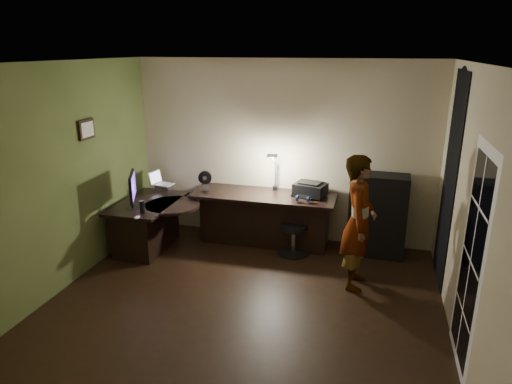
% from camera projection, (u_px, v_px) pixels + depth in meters
% --- Properties ---
extents(floor, '(4.50, 4.00, 0.01)m').
position_uv_depth(floor, '(245.00, 300.00, 5.38)').
color(floor, black).
rests_on(floor, ground).
extents(ceiling, '(4.50, 4.00, 0.01)m').
position_uv_depth(ceiling, '(244.00, 62.00, 4.56)').
color(ceiling, silver).
rests_on(ceiling, floor).
extents(wall_back, '(4.50, 0.01, 2.70)m').
position_uv_depth(wall_back, '(282.00, 152.00, 6.81)').
color(wall_back, tan).
rests_on(wall_back, floor).
extents(wall_front, '(4.50, 0.01, 2.70)m').
position_uv_depth(wall_front, '(163.00, 276.00, 3.12)').
color(wall_front, tan).
rests_on(wall_front, floor).
extents(wall_left, '(0.01, 4.00, 2.70)m').
position_uv_depth(wall_left, '(66.00, 176.00, 5.52)').
color(wall_left, tan).
rests_on(wall_left, floor).
extents(wall_right, '(0.01, 4.00, 2.70)m').
position_uv_depth(wall_right, '(468.00, 209.00, 4.42)').
color(wall_right, tan).
rests_on(wall_right, floor).
extents(green_wall_overlay, '(0.00, 4.00, 2.70)m').
position_uv_depth(green_wall_overlay, '(67.00, 176.00, 5.52)').
color(green_wall_overlay, '#505E2C').
rests_on(green_wall_overlay, floor).
extents(arched_doorway, '(0.01, 0.90, 2.60)m').
position_uv_depth(arched_doorway, '(449.00, 181.00, 5.49)').
color(arched_doorway, black).
rests_on(arched_doorway, floor).
extents(french_door, '(0.02, 0.92, 2.10)m').
position_uv_depth(french_door, '(471.00, 261.00, 4.01)').
color(french_door, white).
rests_on(french_door, floor).
extents(framed_picture, '(0.04, 0.30, 0.25)m').
position_uv_depth(framed_picture, '(86.00, 129.00, 5.77)').
color(framed_picture, black).
rests_on(framed_picture, wall_left).
extents(desk_left, '(0.77, 1.26, 0.73)m').
position_uv_depth(desk_left, '(149.00, 225.00, 6.64)').
color(desk_left, black).
rests_on(desk_left, floor).
extents(desk_right, '(2.09, 0.73, 0.78)m').
position_uv_depth(desk_right, '(264.00, 219.00, 6.80)').
color(desk_right, black).
rests_on(desk_right, floor).
extents(cabinet, '(0.80, 0.42, 1.18)m').
position_uv_depth(cabinet, '(377.00, 215.00, 6.40)').
color(cabinet, black).
rests_on(cabinet, floor).
extents(laptop_stand, '(0.23, 0.20, 0.09)m').
position_uv_depth(laptop_stand, '(164.00, 187.00, 7.09)').
color(laptop_stand, silver).
rests_on(laptop_stand, desk_left).
extents(laptop, '(0.34, 0.33, 0.20)m').
position_uv_depth(laptop, '(163.00, 178.00, 7.05)').
color(laptop, silver).
rests_on(laptop, laptop_stand).
extents(monitor, '(0.33, 0.55, 0.37)m').
position_uv_depth(monitor, '(132.00, 196.00, 6.25)').
color(monitor, black).
rests_on(monitor, desk_left).
extents(mouse, '(0.10, 0.12, 0.04)m').
position_uv_depth(mouse, '(137.00, 217.00, 5.92)').
color(mouse, silver).
rests_on(mouse, desk_left).
extents(phone, '(0.07, 0.13, 0.01)m').
position_uv_depth(phone, '(172.00, 196.00, 6.82)').
color(phone, black).
rests_on(phone, desk_left).
extents(pen, '(0.09, 0.11, 0.01)m').
position_uv_depth(pen, '(166.00, 212.00, 6.15)').
color(pen, black).
rests_on(pen, desk_left).
extents(speaker, '(0.09, 0.09, 0.19)m').
position_uv_depth(speaker, '(142.00, 207.00, 6.07)').
color(speaker, black).
rests_on(speaker, desk_left).
extents(notepad, '(0.15, 0.20, 0.01)m').
position_uv_depth(notepad, '(167.00, 208.00, 6.33)').
color(notepad, silver).
rests_on(notepad, desk_left).
extents(desk_fan, '(0.22, 0.15, 0.31)m').
position_uv_depth(desk_fan, '(205.00, 181.00, 6.74)').
color(desk_fan, black).
rests_on(desk_fan, desk_right).
extents(headphones, '(0.21, 0.11, 0.09)m').
position_uv_depth(headphones, '(303.00, 198.00, 6.31)').
color(headphones, navy).
rests_on(headphones, desk_right).
extents(printer, '(0.50, 0.43, 0.19)m').
position_uv_depth(printer, '(310.00, 189.00, 6.56)').
color(printer, black).
rests_on(printer, desk_right).
extents(desk_lamp, '(0.24, 0.32, 0.62)m').
position_uv_depth(desk_lamp, '(275.00, 170.00, 6.74)').
color(desk_lamp, black).
rests_on(desk_lamp, desk_right).
extents(office_chair, '(0.59, 0.59, 0.82)m').
position_uv_depth(office_chair, '(294.00, 227.00, 6.47)').
color(office_chair, black).
rests_on(office_chair, floor).
extents(person, '(0.42, 0.61, 1.67)m').
position_uv_depth(person, '(359.00, 222.00, 5.48)').
color(person, '#D8A88C').
rests_on(person, floor).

